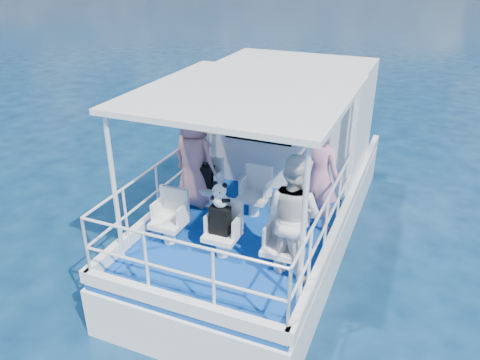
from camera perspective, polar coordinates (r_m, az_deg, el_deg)
name	(u,v)px	position (r m, az deg, el deg)	size (l,w,h in m)	color
ground	(249,264)	(8.42, 1.11, -10.15)	(2000.00, 2000.00, 0.00)	#08203E
hull	(268,235)	(9.20, 3.42, -6.74)	(3.00, 7.00, 1.60)	white
deck	(269,197)	(8.77, 3.57, -2.06)	(2.90, 6.90, 0.10)	navy
cabin	(292,118)	(9.46, 6.41, 7.55)	(2.85, 2.00, 2.20)	white
canopy	(246,93)	(6.87, 0.71, 10.57)	(3.00, 3.20, 0.08)	white
canopy_posts	(244,166)	(7.21, 0.51, 1.70)	(2.77, 2.97, 2.20)	white
railings	(236,210)	(7.21, -0.49, -3.63)	(2.84, 3.59, 1.00)	white
seat_port_fwd	(207,195)	(8.32, -4.09, -1.87)	(0.48, 0.46, 0.38)	white
seat_center_fwd	(254,205)	(7.99, 1.70, -3.03)	(0.48, 0.46, 0.38)	white
seat_stbd_fwd	(305,215)	(7.76, 7.93, -4.25)	(0.48, 0.46, 0.38)	white
seat_port_aft	(169,231)	(7.34, -8.63, -6.23)	(0.48, 0.46, 0.38)	white
seat_center_aft	(222,244)	(6.97, -2.19, -7.81)	(0.48, 0.46, 0.38)	white
seat_stbd_aft	(280,258)	(6.70, 4.92, -9.44)	(0.48, 0.46, 0.38)	white
passenger_port_fwd	(194,159)	(8.09, -5.63, 2.61)	(0.65, 0.47, 1.75)	#CB8389
passenger_stbd_fwd	(319,177)	(7.40, 9.62, 0.31)	(0.66, 0.43, 1.81)	#C37EA0
passenger_stbd_aft	(293,216)	(6.33, 6.48, -4.33)	(0.86, 0.67, 1.77)	white
backpack_port	(205,176)	(8.13, -4.27, 0.49)	(0.30, 0.17, 0.40)	black
backpack_center	(220,220)	(6.76, -2.45, -4.93)	(0.29, 0.16, 0.43)	black
compact_camera	(205,164)	(8.04, -4.29, 1.96)	(0.09, 0.05, 0.05)	black
panda	(220,195)	(6.57, -2.44, -1.80)	(0.25, 0.21, 0.38)	white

